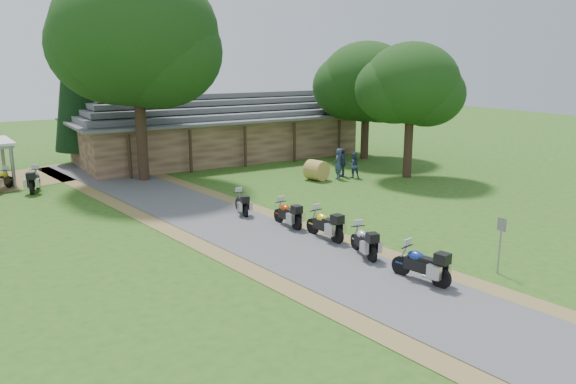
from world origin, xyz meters
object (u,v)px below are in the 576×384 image
motorcycle_carport_a (1,179)px  hay_bale (316,170)px  motorcycle_row_a (421,262)px  motorcycle_row_d (288,213)px  lodge (218,125)px  motorcycle_row_c (325,223)px  motorcycle_row_e (241,202)px  motorcycle_carport_b (34,179)px  motorcycle_row_b (364,240)px

motorcycle_carport_a → hay_bale: size_ratio=1.57×
motorcycle_row_a → motorcycle_row_d: 7.81m
lodge → motorcycle_row_d: lodge is taller
motorcycle_row_c → motorcycle_carport_a: size_ratio=1.03×
motorcycle_row_a → motorcycle_row_e: motorcycle_row_a is taller
motorcycle_carport_b → hay_bale: bearing=-93.0°
motorcycle_row_d → motorcycle_carport_b: motorcycle_carport_b is taller
motorcycle_row_e → motorcycle_carport_a: bearing=51.2°
motorcycle_row_b → motorcycle_row_d: size_ratio=1.00×
motorcycle_row_c → motorcycle_carport_b: (-9.12, 15.54, 0.03)m
motorcycle_carport_a → motorcycle_carport_b: motorcycle_carport_b is taller
motorcycle_row_a → hay_bale: 16.51m
motorcycle_row_d → motorcycle_row_a: bearing=-178.5°
motorcycle_row_c → motorcycle_row_d: motorcycle_row_c is taller
motorcycle_row_a → motorcycle_row_d: size_ratio=1.08×
motorcycle_row_a → motorcycle_row_c: size_ratio=1.00×
lodge → motorcycle_carport_b: 14.58m
motorcycle_row_a → motorcycle_carport_b: 22.96m
motorcycle_row_a → motorcycle_carport_a: size_ratio=1.02×
motorcycle_row_d → motorcycle_carport_b: (-8.71, 13.23, 0.08)m
motorcycle_row_a → motorcycle_row_d: bearing=-8.9°
hay_bale → motorcycle_carport_a: bearing=158.1°
motorcycle_row_d → motorcycle_carport_a: (-10.29, 14.37, 0.03)m
motorcycle_row_b → motorcycle_carport_a: (-10.77, 19.16, 0.03)m
motorcycle_carport_a → motorcycle_row_b: bearing=-116.5°
motorcycle_row_d → hay_bale: (6.64, 7.54, -0.01)m
motorcycle_row_e → motorcycle_row_a: bearing=-161.5°
motorcycle_carport_a → motorcycle_carport_b: 1.94m
motorcycle_row_d → motorcycle_carport_a: motorcycle_carport_a is taller
motorcycle_row_b → hay_bale: 13.79m
motorcycle_row_c → hay_bale: bearing=-37.3°
motorcycle_row_d → hay_bale: 10.05m
motorcycle_row_c → motorcycle_carport_a: 19.81m
motorcycle_row_c → motorcycle_carport_b: motorcycle_carport_b is taller
motorcycle_row_b → motorcycle_carport_b: 20.24m
motorcycle_row_a → lodge: bearing=-22.2°
motorcycle_row_b → motorcycle_row_d: same height
motorcycle_carport_a → motorcycle_row_d: bearing=-110.2°
motorcycle_carport_a → lodge: bearing=-41.5°
lodge → motorcycle_carport_b: (-13.59, -5.00, -1.74)m
motorcycle_row_a → motorcycle_carport_b: size_ratio=0.96×
lodge → motorcycle_row_d: (-4.88, -18.24, -1.82)m
motorcycle_row_a → motorcycle_carport_a: bearing=13.3°
motorcycle_row_b → motorcycle_carport_a: bearing=42.8°
motorcycle_row_e → motorcycle_carport_a: size_ratio=0.88×
lodge → motorcycle_row_e: bearing=-110.4°
motorcycle_row_e → hay_bale: size_ratio=1.38×
lodge → motorcycle_carport_b: bearing=-159.8°
motorcycle_row_b → motorcycle_row_d: (-0.48, 4.80, 0.00)m
motorcycle_row_a → motorcycle_row_c: bearing=-11.6°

